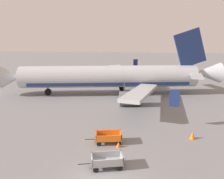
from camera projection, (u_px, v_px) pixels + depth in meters
ground_plane at (105, 177)px, 17.25m from camera, size 220.00×220.00×0.00m
airplane at (115, 77)px, 39.65m from camera, size 37.63×30.32×11.34m
baggage_cart_second_in_row at (107, 161)px, 18.32m from camera, size 3.63×1.91×1.07m
baggage_cart_third_in_row at (108, 137)px, 22.39m from camera, size 3.62×1.78×1.07m
traffic_cone_near_plane at (118, 144)px, 21.64m from camera, size 0.43×0.43×0.56m
traffic_cone_mid_apron at (193, 135)px, 23.34m from camera, size 0.57×0.57×0.74m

